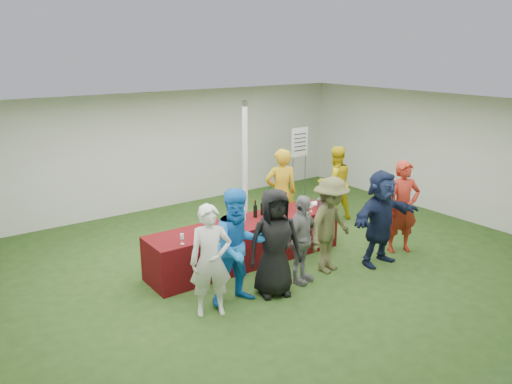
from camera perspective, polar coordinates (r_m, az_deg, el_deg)
ground at (r=8.82m, az=0.52°, el=-8.21°), size 60.00×60.00×0.00m
tent at (r=9.58m, az=-1.26°, el=2.34°), size 10.00×10.00×10.00m
serving_table at (r=8.76m, az=-1.07°, el=-5.72°), size 3.60×0.80×0.75m
wine_bottles at (r=9.05m, az=1.72°, el=-1.66°), size 0.80×0.14×0.32m
wine_glasses at (r=8.30m, az=-1.02°, el=-3.40°), size 2.71×0.12×0.16m
water_bottle at (r=8.66m, az=-1.37°, el=-2.61°), size 0.07×0.07×0.23m
bar_towel at (r=9.61m, az=6.66°, el=-1.35°), size 0.25×0.18×0.03m
dump_bucket at (r=9.39m, az=7.72°, el=-1.33°), size 0.25×0.25×0.18m
wine_list_sign at (r=12.15m, az=5.00°, el=5.08°), size 0.50×0.03×1.80m
staff_pourer at (r=9.82m, az=2.86°, el=-0.12°), size 0.76×0.63×1.78m
staff_back at (r=10.96m, az=9.00°, el=1.01°), size 0.93×0.82×1.62m
customer_0 at (r=6.99m, az=-5.21°, el=-7.83°), size 0.69×0.59×1.61m
customer_1 at (r=7.24m, az=-1.98°, el=-6.30°), size 0.93×0.76×1.75m
customer_2 at (r=7.51m, az=2.14°, el=-5.81°), size 0.94×0.77×1.67m
customer_3 at (r=7.93m, az=5.21°, el=-5.46°), size 0.92×0.60×1.45m
customer_4 at (r=8.36m, az=8.50°, el=-3.77°), size 1.17×0.85×1.63m
customer_5 at (r=8.81m, az=14.05°, el=-2.89°), size 1.57×0.54×1.67m
customer_6 at (r=9.46m, az=16.42°, el=-1.65°), size 0.73×0.62×1.71m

